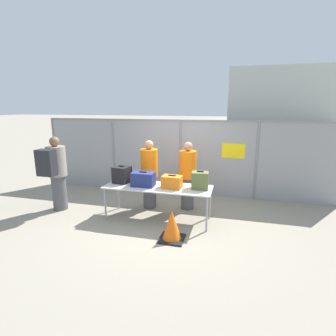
{
  "coord_description": "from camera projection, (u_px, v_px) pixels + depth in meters",
  "views": [
    {
      "loc": [
        1.47,
        -5.31,
        2.49
      ],
      "look_at": [
        -0.03,
        0.55,
        1.05
      ],
      "focal_mm": 28.0,
      "sensor_mm": 36.0,
      "label": 1
    }
  ],
  "objects": [
    {
      "name": "distant_hangar",
      "position": [
        278.0,
        97.0,
        38.83
      ],
      "size": [
        14.06,
        10.65,
        7.58
      ],
      "color": "#B2B7B2",
      "rests_on": "ground_plane"
    },
    {
      "name": "suitcase_black",
      "position": [
        122.0,
        174.0,
        6.01
      ],
      "size": [
        0.39,
        0.4,
        0.4
      ],
      "color": "black",
      "rests_on": "inspection_table"
    },
    {
      "name": "suitcase_navy",
      "position": [
        143.0,
        179.0,
        5.75
      ],
      "size": [
        0.5,
        0.32,
        0.33
      ],
      "color": "navy",
      "rests_on": "inspection_table"
    },
    {
      "name": "security_worker_far",
      "position": [
        188.0,
        175.0,
        6.33
      ],
      "size": [
        0.41,
        0.41,
        1.66
      ],
      "rotation": [
        0.0,
        0.0,
        3.01
      ],
      "color": "#4C4C51",
      "rests_on": "ground_plane"
    },
    {
      "name": "ground_plane",
      "position": [
        163.0,
        219.0,
        5.94
      ],
      "size": [
        120.0,
        120.0,
        0.0
      ],
      "primitive_type": "plane",
      "color": "gray"
    },
    {
      "name": "suitcase_olive",
      "position": [
        200.0,
        180.0,
        5.54
      ],
      "size": [
        0.37,
        0.29,
        0.39
      ],
      "color": "#566033",
      "rests_on": "inspection_table"
    },
    {
      "name": "traveler_hooded",
      "position": [
        55.0,
        171.0,
        6.22
      ],
      "size": [
        0.44,
        0.69,
        1.79
      ],
      "rotation": [
        0.0,
        0.0,
        0.03
      ],
      "color": "#4C4C51",
      "rests_on": "ground_plane"
    },
    {
      "name": "traffic_cone",
      "position": [
        172.0,
        226.0,
        4.95
      ],
      "size": [
        0.47,
        0.47,
        0.59
      ],
      "color": "black",
      "rests_on": "ground_plane"
    },
    {
      "name": "utility_trailer",
      "position": [
        255.0,
        166.0,
        9.23
      ],
      "size": [
        4.28,
        2.12,
        0.71
      ],
      "color": "#4C6B47",
      "rests_on": "ground_plane"
    },
    {
      "name": "inspection_table",
      "position": [
        158.0,
        188.0,
        5.75
      ],
      "size": [
        2.36,
        0.8,
        0.77
      ],
      "color": "#B2B2AD",
      "rests_on": "ground_plane"
    },
    {
      "name": "security_worker_near",
      "position": [
        149.0,
        173.0,
        6.42
      ],
      "size": [
        0.42,
        0.42,
        1.69
      ],
      "rotation": [
        0.0,
        0.0,
        3.0
      ],
      "color": "#4C4C51",
      "rests_on": "ground_plane"
    },
    {
      "name": "suitcase_orange",
      "position": [
        172.0,
        182.0,
        5.61
      ],
      "size": [
        0.43,
        0.3,
        0.29
      ],
      "color": "orange",
      "rests_on": "inspection_table"
    },
    {
      "name": "fence_section",
      "position": [
        181.0,
        156.0,
        7.4
      ],
      "size": [
        8.29,
        0.07,
        2.12
      ],
      "color": "gray",
      "rests_on": "ground_plane"
    }
  ]
}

